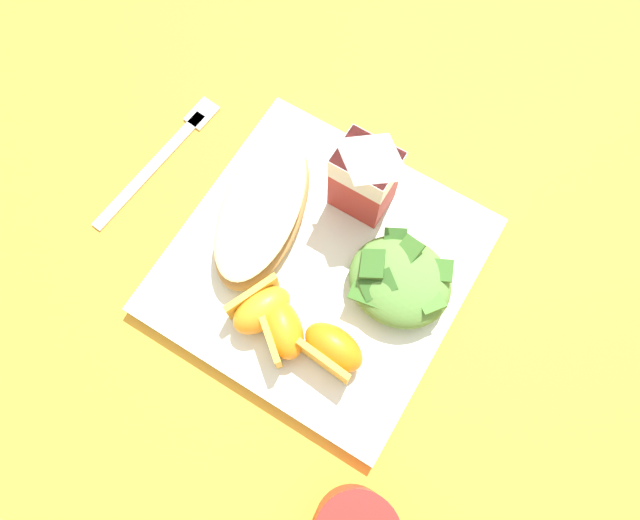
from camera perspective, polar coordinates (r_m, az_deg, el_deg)
ground at (r=0.60m, az=0.00°, el=-0.79°), size 3.00×3.00×0.00m
white_plate at (r=0.59m, az=0.00°, el=-0.55°), size 0.28×0.28×0.02m
cheesy_pizza_bread at (r=0.59m, az=-5.62°, el=4.80°), size 0.12×0.18×0.04m
green_salad_pile at (r=0.56m, az=7.76°, el=-2.03°), size 0.10×0.09×0.05m
milk_carton at (r=0.56m, az=4.82°, el=8.25°), size 0.06×0.04×0.11m
orange_wedge_front at (r=0.55m, az=-5.80°, el=-4.73°), size 0.06×0.07×0.04m
orange_wedge_middle at (r=0.55m, az=-3.84°, el=-6.74°), size 0.07×0.07×0.04m
orange_wedge_rear at (r=0.54m, az=1.23°, el=-8.64°), size 0.06×0.04×0.04m
metal_fork at (r=0.67m, az=-14.73°, el=10.20°), size 0.04×0.19×0.01m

